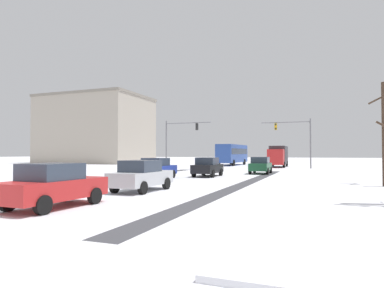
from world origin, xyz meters
name	(u,v)px	position (x,y,z in m)	size (l,w,h in m)	color
wheel_track_left_lane	(246,183)	(6.00, 14.29, 0.00)	(0.96, 31.43, 0.01)	#424247
wheel_track_right_lane	(111,179)	(-4.52, 14.29, 0.00)	(1.19, 31.43, 0.01)	#424247
sidewalk_kerb_right	(325,187)	(10.81, 12.86, 0.06)	(4.00, 31.43, 0.12)	white
traffic_signal_far_right	(296,134)	(7.66, 38.47, 4.45)	(6.36, 0.58, 6.50)	slate
traffic_signal_far_left	(178,135)	(-7.61, 34.63, 4.46)	(6.51, 0.48, 6.50)	slate
car_dark_green_lead	(261,165)	(5.16, 25.14, 0.82)	(1.89, 4.13, 1.62)	#194C2D
car_black_second	(208,167)	(1.57, 19.64, 0.82)	(1.88, 4.12, 1.62)	black
car_blue_third	(156,168)	(-1.26, 15.58, 0.82)	(1.85, 4.11, 1.62)	#233899
car_silver_fourth	(141,176)	(1.82, 7.82, 0.82)	(1.90, 4.13, 1.62)	#B7BABF
car_red_fifth	(54,185)	(1.48, 1.96, 0.82)	(1.95, 4.16, 1.62)	red
bus_oncoming	(233,153)	(-3.05, 46.81, 1.99)	(2.85, 11.05, 3.38)	#284793
box_truck_delivery	(278,156)	(4.91, 41.73, 1.63)	(2.36, 7.42, 3.02)	red
bare_tree_sidewalk_mid	(384,130)	(14.22, 15.22, 3.36)	(1.44, 1.35, 6.27)	#423023
office_building_far_left_block	(96,130)	(-32.35, 49.43, 6.78)	(20.35, 14.77, 13.54)	#A89E8E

